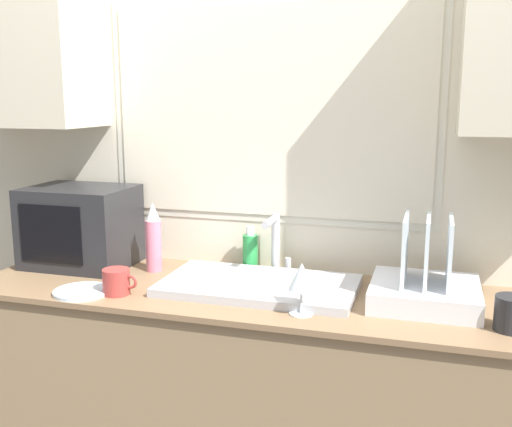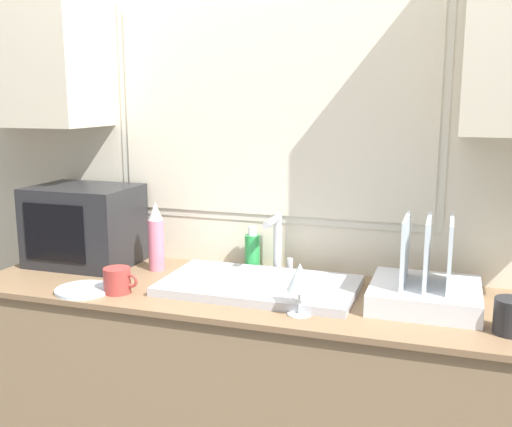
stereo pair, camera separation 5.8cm
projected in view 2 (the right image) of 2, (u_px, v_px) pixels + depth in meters
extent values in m
cube|color=#8C7251|center=(247.00, 407.00, 2.20)|extent=(1.94, 0.58, 0.86)
cube|color=#846647|center=(247.00, 292.00, 2.11)|extent=(1.97, 0.61, 0.02)
cube|color=beige|center=(273.00, 162.00, 2.33)|extent=(6.00, 0.06, 2.60)
cube|color=beige|center=(271.00, 112.00, 2.26)|extent=(1.29, 0.01, 0.85)
cube|color=beige|center=(271.00, 112.00, 2.26)|extent=(1.23, 0.01, 0.79)
cube|color=beige|center=(28.00, 41.00, 2.36)|extent=(0.56, 0.32, 0.66)
cube|color=#B2B2B7|center=(259.00, 285.00, 2.10)|extent=(0.68, 0.38, 0.03)
cylinder|color=#B7B7BC|center=(277.00, 243.00, 2.29)|extent=(0.03, 0.03, 0.23)
cylinder|color=#B7B7BC|center=(272.00, 221.00, 2.20)|extent=(0.03, 0.15, 0.03)
cylinder|color=#B7B7BC|center=(290.00, 266.00, 2.29)|extent=(0.02, 0.02, 0.06)
cube|color=#232326|center=(85.00, 225.00, 2.41)|extent=(0.41, 0.31, 0.32)
cube|color=black|center=(54.00, 233.00, 2.27)|extent=(0.26, 0.01, 0.22)
cube|color=silver|center=(425.00, 295.00, 1.94)|extent=(0.35, 0.34, 0.07)
cube|color=silver|center=(405.00, 250.00, 1.93)|extent=(0.01, 0.22, 0.22)
cube|color=silver|center=(427.00, 252.00, 1.91)|extent=(0.01, 0.22, 0.22)
cube|color=silver|center=(450.00, 254.00, 1.89)|extent=(0.01, 0.22, 0.22)
cylinder|color=#D8728C|center=(156.00, 245.00, 2.32)|extent=(0.06, 0.06, 0.20)
cone|color=silver|center=(155.00, 211.00, 2.30)|extent=(0.06, 0.06, 0.07)
cylinder|color=#268C3F|center=(252.00, 252.00, 2.33)|extent=(0.06, 0.06, 0.14)
cylinder|color=white|center=(252.00, 231.00, 2.31)|extent=(0.03, 0.03, 0.04)
cylinder|color=#A53833|center=(117.00, 280.00, 2.06)|extent=(0.09, 0.09, 0.09)
torus|color=#A53833|center=(131.00, 281.00, 2.04)|extent=(0.05, 0.01, 0.05)
cylinder|color=silver|center=(299.00, 314.00, 1.86)|extent=(0.07, 0.07, 0.00)
cylinder|color=silver|center=(299.00, 302.00, 1.85)|extent=(0.01, 0.01, 0.08)
cone|color=silver|center=(300.00, 277.00, 1.84)|extent=(0.08, 0.08, 0.09)
cylinder|color=#262628|center=(511.00, 316.00, 1.71)|extent=(0.10, 0.10, 0.10)
cylinder|color=silver|center=(83.00, 290.00, 2.08)|extent=(0.19, 0.19, 0.01)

